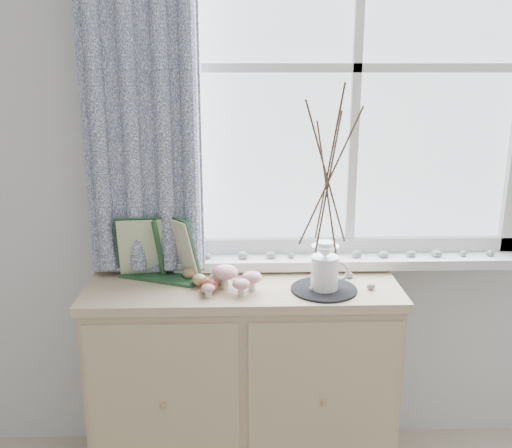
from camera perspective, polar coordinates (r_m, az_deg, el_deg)
name	(u,v)px	position (r m, az deg, el deg)	size (l,w,h in m)	color
room_shell	(461,74)	(0.46, 19.83, 13.93)	(4.04, 4.04, 2.62)	silver
sideboard	(243,381)	(2.40, -1.27, -15.42)	(1.20, 0.45, 0.85)	tan
botanical_book	(159,250)	(2.21, -9.71, -2.57)	(0.37, 0.13, 0.26)	#214528
toadstool_cluster	(233,277)	(2.12, -2.29, -5.36)	(0.22, 0.15, 0.09)	silver
wooden_eggs	(199,279)	(2.18, -5.68, -5.52)	(0.14, 0.17, 0.07)	tan
songbird_figurine	(220,277)	(2.19, -3.66, -5.31)	(0.12, 0.05, 0.06)	silver
crocheted_doily	(324,289)	(2.15, 6.81, -6.50)	(0.25, 0.25, 0.01)	black
twig_pitcher	(328,174)	(2.03, 7.21, 5.00)	(0.35, 0.35, 0.77)	white
sideboard_pebbles	(327,279)	(2.24, 7.13, -5.45)	(0.33, 0.23, 0.02)	#97989A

